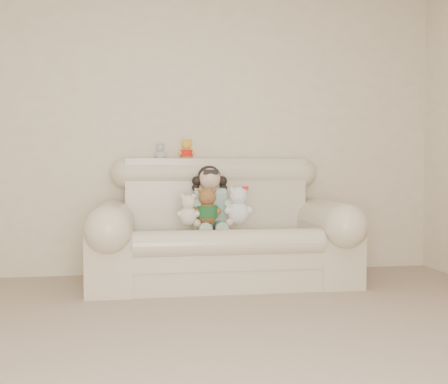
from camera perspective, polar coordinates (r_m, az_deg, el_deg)
floor at (r=2.36m, az=2.49°, el=-20.35°), size 5.00×5.00×0.00m
wall_back at (r=4.67m, az=-3.50°, el=7.01°), size 4.50×0.00×4.50m
sofa at (r=4.20m, az=-0.21°, el=-3.16°), size 2.10×0.95×1.03m
seated_child at (r=4.25m, az=-1.59°, el=-0.64°), size 0.34×0.41×0.55m
brown_teddy at (r=4.05m, az=-1.88°, el=-1.13°), size 0.27×0.24×0.34m
white_cat at (r=4.07m, az=1.58°, el=-1.02°), size 0.28×0.25×0.36m
cream_teddy at (r=4.01m, az=-3.99°, el=-1.61°), size 0.19×0.15×0.28m
yellow_mini_bear at (r=4.49m, az=-4.18°, el=4.89°), size 0.14×0.11×0.22m
grey_mini_plush at (r=4.51m, az=-7.05°, el=4.60°), size 0.12×0.10×0.17m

